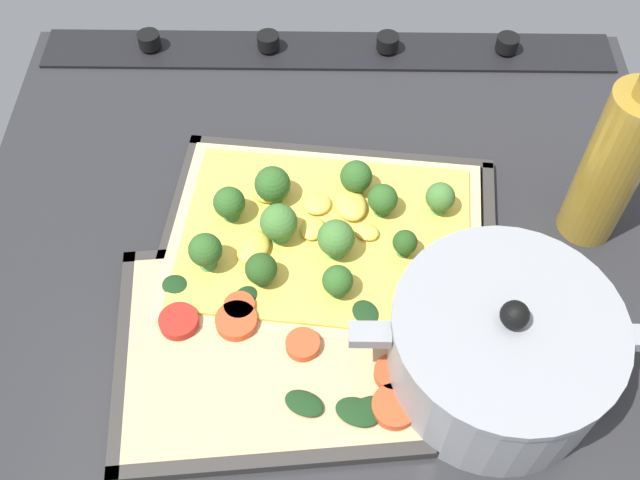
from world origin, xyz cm
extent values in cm
cube|color=#28282B|center=(0.00, 0.00, -1.50)|extent=(74.84, 71.16, 3.00)
cube|color=black|center=(0.00, -32.08, 0.40)|extent=(71.84, 7.00, 0.80)
cylinder|color=black|center=(-22.45, -32.08, 1.70)|extent=(2.80, 2.80, 1.80)
cylinder|color=black|center=(-7.48, -32.08, 1.70)|extent=(2.80, 2.80, 1.80)
cylinder|color=black|center=(7.48, -32.08, 1.70)|extent=(2.80, 2.80, 1.80)
cylinder|color=black|center=(22.45, -32.08, 1.70)|extent=(2.80, 2.80, 1.80)
cube|color=#33302D|center=(-0.28, -2.06, 0.25)|extent=(36.28, 28.48, 0.50)
cube|color=#33302D|center=(-1.46, -14.03, 0.65)|extent=(33.91, 4.53, 1.30)
cube|color=#33302D|center=(0.90, 9.92, 0.65)|extent=(33.91, 4.53, 1.30)
cube|color=#33302D|center=(-16.58, -0.45, 0.65)|extent=(3.68, 25.26, 1.30)
cube|color=#33302D|center=(16.02, -3.67, 0.65)|extent=(3.68, 25.26, 1.30)
cube|color=#D3B77F|center=(-0.28, -2.06, 1.00)|extent=(33.65, 25.86, 1.00)
cube|color=#EDC64C|center=(-0.28, -2.06, 1.70)|extent=(30.92, 23.34, 0.40)
cone|color=#4D8B3F|center=(-1.17, 4.60, 2.33)|extent=(1.64, 1.64, 0.87)
sphere|color=#2D5B23|center=(-1.17, 4.60, 3.88)|extent=(2.98, 2.98, 2.98)
cone|color=#427635|center=(-10.21, 5.52, 2.37)|extent=(2.12, 2.12, 0.93)
sphere|color=#264C1C|center=(-10.21, 5.52, 4.28)|extent=(3.85, 3.85, 3.85)
cone|color=#68AD54|center=(-11.62, -5.50, 2.39)|extent=(1.66, 1.66, 0.99)
sphere|color=#427533|center=(-11.62, -5.50, 4.02)|extent=(3.03, 3.03, 3.03)
cone|color=#4D8B3F|center=(-5.75, -5.20, 2.36)|extent=(1.70, 1.70, 0.91)
sphere|color=#2D5B23|center=(-5.75, -5.20, 3.97)|extent=(3.09, 3.09, 3.09)
cone|color=#427635|center=(-7.75, -0.02, 2.36)|extent=(1.36, 1.36, 0.92)
sphere|color=#264C1C|center=(-7.75, -0.02, 3.75)|extent=(2.47, 2.47, 2.47)
cone|color=#68AD54|center=(4.66, -1.82, 2.42)|extent=(2.07, 2.07, 1.04)
sphere|color=#427533|center=(4.66, -1.82, 4.35)|extent=(3.77, 3.77, 3.77)
cone|color=#4D8B3F|center=(9.79, -4.37, 2.42)|extent=(1.80, 1.80, 1.04)
sphere|color=#2D5B23|center=(9.79, -4.37, 4.16)|extent=(3.27, 3.27, 3.27)
cone|color=#4D8B3F|center=(5.54, -6.84, 2.33)|extent=(2.06, 2.06, 0.85)
sphere|color=#2D5B23|center=(5.54, -6.84, 4.16)|extent=(3.74, 3.74, 3.74)
cone|color=#68AD54|center=(-1.00, -0.38, 2.43)|extent=(2.03, 2.03, 1.05)
sphere|color=#427533|center=(-1.00, -0.38, 4.34)|extent=(3.69, 3.69, 3.69)
cone|color=#4D8B3F|center=(11.54, 1.66, 2.57)|extent=(1.82, 1.82, 1.34)
sphere|color=#2D5B23|center=(11.54, 1.66, 4.48)|extent=(3.31, 3.31, 3.31)
cone|color=#427635|center=(6.11, 3.38, 2.30)|extent=(1.72, 1.72, 0.80)
sphere|color=#264C1C|center=(6.11, 3.38, 3.87)|extent=(3.12, 3.12, 3.12)
cone|color=#4D8B3F|center=(-3.08, -8.06, 2.36)|extent=(1.86, 1.86, 0.91)
sphere|color=#2D5B23|center=(-3.08, -8.06, 4.08)|extent=(3.38, 3.38, 3.38)
ellipsoid|color=#EDC64C|center=(6.24, -7.14, 2.36)|extent=(3.39, 3.02, 1.07)
ellipsoid|color=#EDC64C|center=(1.36, -2.60, 2.35)|extent=(3.03, 3.43, 1.04)
ellipsoid|color=#EDC64C|center=(-2.50, -5.55, 2.53)|extent=(4.21, 4.90, 1.48)
ellipsoid|color=#EDC64C|center=(-4.08, -2.32, 2.30)|extent=(3.42, 3.24, 0.94)
ellipsoid|color=#EDC64C|center=(1.01, -5.81, 2.35)|extent=(4.23, 4.23, 1.05)
ellipsoid|color=#EDC64C|center=(7.19, 0.09, 2.53)|extent=(4.28, 4.97, 1.47)
cube|color=#33302D|center=(4.78, 9.94, 0.25)|extent=(31.22, 25.71, 0.50)
cube|color=#33302D|center=(5.83, -0.91, 0.65)|extent=(29.12, 4.00, 1.30)
cube|color=#33302D|center=(3.73, 20.80, 0.65)|extent=(29.12, 4.00, 1.30)
cube|color=#33302D|center=(-9.13, 8.60, 0.65)|extent=(3.41, 23.02, 1.30)
cube|color=#33302D|center=(18.68, 11.29, 0.65)|extent=(3.41, 23.02, 1.30)
cube|color=tan|center=(4.78, 9.94, 0.95)|extent=(28.60, 23.09, 0.90)
cylinder|color=#B22319|center=(13.70, 8.07, 1.90)|extent=(3.70, 3.70, 1.00)
cylinder|color=#D14723|center=(2.00, 10.32, 1.90)|extent=(3.17, 3.17, 1.00)
cylinder|color=#D14723|center=(-6.25, 13.07, 1.90)|extent=(3.61, 3.61, 1.00)
cylinder|color=#D14723|center=(8.11, 6.43, 1.90)|extent=(2.96, 2.96, 1.00)
cylinder|color=#D14723|center=(-6.15, 16.26, 1.90)|extent=(4.05, 4.05, 1.00)
cylinder|color=#D14723|center=(8.30, 7.94, 1.90)|extent=(3.94, 3.94, 1.00)
ellipsoid|color=#193819|center=(1.74, 16.00, 1.80)|extent=(4.21, 3.58, 0.60)
ellipsoid|color=#193819|center=(7.60, 5.21, 1.80)|extent=(3.33, 3.35, 0.60)
ellipsoid|color=#193819|center=(-3.57, 16.34, 1.80)|extent=(4.27, 3.26, 0.60)
ellipsoid|color=#193819|center=(-3.84, 6.88, 1.80)|extent=(3.78, 3.93, 0.60)
ellipsoid|color=#193819|center=(-2.92, 16.74, 1.80)|extent=(4.57, 3.76, 0.60)
ellipsoid|color=#193819|center=(14.58, 3.97, 1.80)|extent=(3.04, 2.83, 0.60)
cylinder|color=gray|center=(-15.21, 12.13, 4.51)|extent=(19.20, 19.20, 9.02)
cylinder|color=gray|center=(-15.21, 12.13, 9.42)|extent=(19.58, 19.58, 0.80)
sphere|color=black|center=(-15.21, 12.13, 11.02)|extent=(2.40, 2.40, 2.40)
cube|color=gray|center=(-3.81, 12.13, 7.40)|extent=(3.60, 2.00, 1.20)
cylinder|color=olive|center=(-27.26, -5.12, 9.23)|extent=(5.78, 5.78, 18.46)
camera|label=1|loc=(0.24, 41.49, 62.64)|focal=41.39mm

